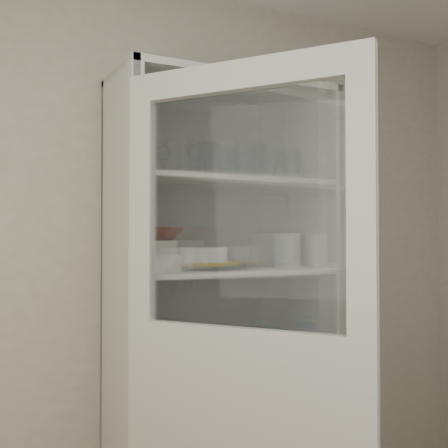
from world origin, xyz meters
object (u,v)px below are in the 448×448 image
cream_dish (214,443)px  cream_bowl (155,248)px  teal_jar (227,346)px  measuring_cups (163,366)px  white_ramekin (211,255)px  goblet_3 (285,167)px  mug_blue (277,345)px  pantry_cabinet (218,339)px  glass_platter (211,267)px  mug_white (250,350)px  goblet_1 (196,160)px  tin_box (272,434)px  grey_bowl_stack (287,250)px  cupboard_door (242,396)px  goblet_0 (164,161)px  terracotta_bowl (155,234)px  plate_stack_front (155,263)px  mug_teal (272,339)px  white_canister (132,351)px  plate_stack_back (177,258)px  goblet_2 (235,167)px  yellow_trivet (211,263)px

cream_dish → cream_bowl: bearing=-174.5°
teal_jar → measuring_cups: 0.38m
white_ramekin → measuring_cups: (-0.27, -0.11, -0.44)m
goblet_3 → mug_blue: size_ratio=1.63×
pantry_cabinet → goblet_3: bearing=6.1°
glass_platter → mug_white: bearing=-34.8°
goblet_3 → white_ramekin: 0.63m
glass_platter → goblet_1: bearing=119.8°
measuring_cups → tin_box: (0.58, 0.09, -0.39)m
grey_bowl_stack → cream_dish: bearing=179.8°
goblet_1 → cupboard_door: bearing=-101.7°
cream_bowl → measuring_cups: cream_bowl is taller
teal_jar → goblet_0: bearing=165.4°
mug_white → measuring_cups: 0.42m
mug_blue → terracotta_bowl: bearing=156.1°
plate_stack_front → tin_box: 1.00m
mug_teal → mug_white: size_ratio=1.14×
measuring_cups → white_canister: size_ratio=0.80×
cream_bowl → plate_stack_front: bearing=0.0°
grey_bowl_stack → mug_white: 0.51m
plate_stack_front → white_canister: size_ratio=1.77×
grey_bowl_stack → plate_stack_back: bearing=166.0°
goblet_2 → plate_stack_front: goblet_2 is taller
goblet_1 → yellow_trivet: (0.04, -0.07, -0.47)m
cupboard_door → teal_jar: (0.27, 0.62, 0.04)m
goblet_1 → mug_blue: bearing=-21.3°
plate_stack_back → white_canister: (-0.23, -0.07, -0.39)m
terracotta_bowl → mug_teal: (0.64, 0.10, -0.51)m
glass_platter → mug_white: size_ratio=3.56×
mug_teal → measuring_cups: 0.65m
mug_teal → teal_jar: (-0.27, -0.04, -0.00)m
mug_blue → mug_white: mug_blue is taller
goblet_1 → white_ramekin: goblet_1 is taller
goblet_3 → mug_white: bearing=-148.4°
mug_white → teal_jar: teal_jar is taller
measuring_cups → white_canister: bearing=118.6°
pantry_cabinet → goblet_3: 0.91m
mug_blue → cream_dish: mug_blue is taller
cupboard_door → yellow_trivet: size_ratio=10.99×
pantry_cabinet → yellow_trivet: pantry_cabinet is taller
goblet_2 → tin_box: size_ratio=0.85×
teal_jar → mug_blue: bearing=-19.9°
terracotta_bowl → teal_jar: (0.37, 0.06, -0.51)m
cupboard_door → plate_stack_back: 0.84m
plate_stack_back → teal_jar: plate_stack_back is taller
cupboard_door → mug_blue: cupboard_door is taller
goblet_3 → plate_stack_front: 0.88m
goblet_3 → mug_teal: bearing=-158.8°
plate_stack_back → cupboard_door: bearing=-95.0°
cupboard_door → terracotta_bowl: cupboard_door is taller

